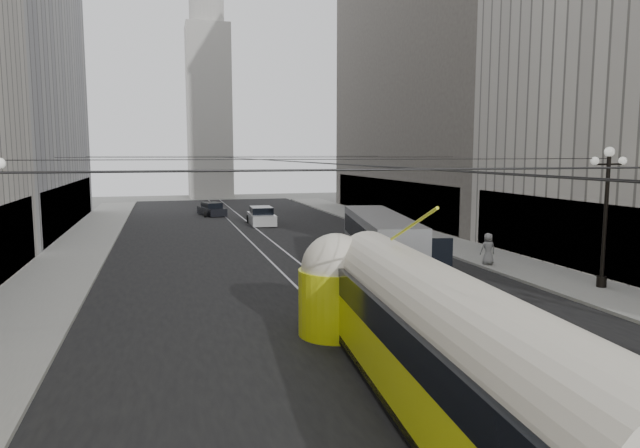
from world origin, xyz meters
TOP-DOWN VIEW (x-y plane):
  - road at (0.00, 32.50)m, footprint 20.00×85.00m
  - sidewalk_left at (-12.00, 36.00)m, footprint 4.00×72.00m
  - sidewalk_right at (12.00, 36.00)m, footprint 4.00×72.00m
  - rail_left at (-0.75, 32.50)m, footprint 0.12×85.00m
  - rail_right at (0.75, 32.50)m, footprint 0.12×85.00m
  - building_right_far at (20.00, 48.00)m, footprint 12.60×32.60m
  - distant_tower at (0.00, 80.00)m, footprint 6.00×6.00m
  - lamppost_right_mid at (12.60, 18.00)m, footprint 1.86×0.44m
  - catenary at (0.12, 31.49)m, footprint 25.00×72.00m
  - streetcar at (-0.46, 8.26)m, footprint 3.73×16.28m
  - city_bus at (4.55, 25.16)m, footprint 4.55×11.93m
  - sedan_white_far at (1.67, 46.35)m, footprint 2.25×5.06m
  - sedan_dark_far at (-1.93, 54.99)m, footprint 2.73×4.51m
  - pedestrian_sidewalk_right at (10.50, 24.13)m, footprint 0.88×0.58m

SIDE VIEW (x-z plane):
  - road at x=0.00m, z-range -0.01..0.01m
  - rail_left at x=-0.75m, z-range -0.02..0.02m
  - rail_right at x=0.75m, z-range -0.02..0.02m
  - sidewalk_left at x=-12.00m, z-range 0.00..0.15m
  - sidewalk_right at x=12.00m, z-range 0.00..0.15m
  - sedan_dark_far at x=-1.93m, z-range -0.06..1.27m
  - sedan_white_far at x=1.67m, z-range -0.07..1.50m
  - pedestrian_sidewalk_right at x=10.50m, z-range 0.15..1.89m
  - city_bus at x=4.55m, z-range 0.14..3.09m
  - streetcar at x=-0.46m, z-range -0.04..3.54m
  - lamppost_right_mid at x=12.60m, z-range 0.56..6.93m
  - catenary at x=0.12m, z-range 5.77..6.00m
  - distant_tower at x=0.00m, z-range -0.71..30.65m
  - building_right_far at x=20.00m, z-range 0.01..32.61m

